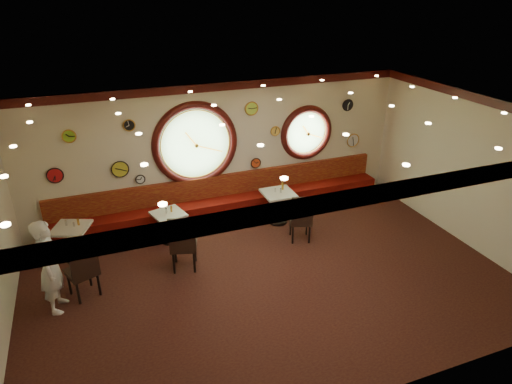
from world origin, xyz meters
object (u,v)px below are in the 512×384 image
at_px(chair_a, 83,266).
at_px(condiment_b_pepper, 166,211).
at_px(chair_b, 183,240).
at_px(condiment_b_salt, 166,210).
at_px(condiment_a_pepper, 74,224).
at_px(waiter, 51,266).
at_px(table_a, 73,239).
at_px(condiment_a_salt, 66,223).
at_px(condiment_c_pepper, 281,190).
at_px(condiment_c_bottle, 283,186).
at_px(table_b, 169,224).
at_px(chair_c, 301,215).
at_px(condiment_a_bottle, 78,222).
at_px(condiment_b_bottle, 171,209).
at_px(table_c, 278,203).
at_px(condiment_c_salt, 275,190).

bearing_deg(chair_a, condiment_b_pepper, 17.10).
height_order(chair_b, condiment_b_salt, chair_b).
relative_size(condiment_a_pepper, waiter, 0.05).
bearing_deg(table_a, condiment_a_salt, 128.27).
relative_size(condiment_c_pepper, waiter, 0.06).
height_order(chair_b, condiment_c_bottle, chair_b).
height_order(table_b, chair_a, chair_a).
bearing_deg(condiment_c_bottle, table_a, -179.30).
relative_size(chair_c, waiter, 0.40).
xyz_separation_m(condiment_b_salt, waiter, (-2.23, -1.58, 0.12)).
xyz_separation_m(table_a, chair_b, (1.99, -1.21, 0.22)).
xyz_separation_m(condiment_a_bottle, condiment_b_bottle, (1.88, -0.00, -0.05)).
bearing_deg(chair_b, condiment_b_pepper, 109.61).
height_order(table_a, chair_b, chair_b).
xyz_separation_m(table_c, condiment_c_bottle, (0.15, 0.11, 0.37)).
xyz_separation_m(condiment_b_pepper, condiment_c_bottle, (2.74, 0.06, 0.11)).
distance_m(condiment_b_pepper, condiment_a_bottle, 1.76).
relative_size(chair_b, condiment_a_pepper, 7.93).
xyz_separation_m(chair_a, chair_b, (1.83, 0.20, 0.02)).
xyz_separation_m(chair_a, condiment_c_bottle, (4.49, 1.46, 0.19)).
xyz_separation_m(table_b, waiter, (-2.26, -1.52, 0.42)).
height_order(chair_c, condiment_c_pepper, chair_c).
bearing_deg(condiment_a_salt, condiment_c_pepper, -2.32).
distance_m(chair_b, chair_c, 2.62).
distance_m(chair_c, condiment_b_pepper, 2.89).
bearing_deg(condiment_a_bottle, table_a, -168.24).
relative_size(table_b, chair_b, 1.05).
bearing_deg(chair_b, table_b, 108.11).
distance_m(chair_a, condiment_b_salt, 2.28).
relative_size(chair_c, condiment_a_salt, 6.18).
bearing_deg(condiment_c_bottle, chair_a, -161.94).
relative_size(condiment_b_pepper, condiment_c_bottle, 0.62).
distance_m(condiment_a_bottle, condiment_b_bottle, 1.88).
height_order(table_b, condiment_a_pepper, condiment_a_pepper).
relative_size(table_b, condiment_c_bottle, 4.44).
bearing_deg(chair_c, condiment_c_bottle, 105.65).
height_order(condiment_b_pepper, condiment_c_pepper, condiment_c_pepper).
bearing_deg(chair_c, condiment_c_pepper, 111.90).
distance_m(condiment_c_pepper, condiment_a_bottle, 4.39).
distance_m(condiment_b_pepper, condiment_c_pepper, 2.63).
xyz_separation_m(table_c, condiment_b_pepper, (-2.58, 0.05, 0.26)).
bearing_deg(chair_c, condiment_a_pepper, -174.91).
bearing_deg(condiment_a_bottle, chair_b, -33.93).
bearing_deg(table_b, table_c, -0.86).
bearing_deg(chair_b, condiment_a_pepper, 163.73).
xyz_separation_m(condiment_a_pepper, waiter, (-0.38, -1.54, 0.07)).
xyz_separation_m(condiment_a_salt, condiment_a_pepper, (0.14, -0.09, -0.01)).
height_order(condiment_a_salt, condiment_c_bottle, condiment_c_bottle).
relative_size(table_a, chair_b, 1.19).
xyz_separation_m(condiment_b_salt, condiment_c_salt, (2.52, -0.04, 0.07)).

